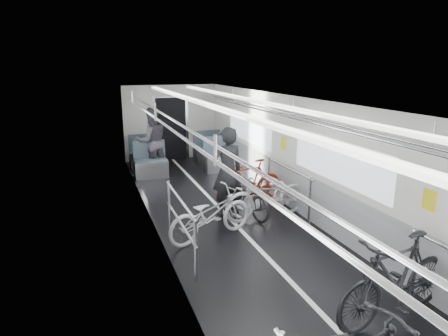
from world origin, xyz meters
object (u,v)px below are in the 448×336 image
object	(u,v)px
bike_aisle	(244,195)
person_seated	(152,141)
bike_right_near	(396,279)
bike_right_far	(249,182)
person_standing	(227,172)
bike_left_far	(211,214)
bike_right_mid	(267,195)

from	to	relation	value
bike_aisle	person_seated	size ratio (longest dim) A/B	0.86
bike_right_near	person_seated	bearing A→B (deg)	-176.33
bike_right_far	person_standing	xyz separation A→B (m)	(-0.69, -0.46, 0.42)
bike_right_near	person_standing	distance (m)	4.06
person_standing	bike_left_far	bearing A→B (deg)	50.93
bike_right_mid	person_standing	bearing A→B (deg)	-130.03
bike_aisle	person_standing	bearing A→B (deg)	149.08
bike_right_near	bike_right_mid	distance (m)	3.54
bike_aisle	person_standing	world-z (taller)	person_standing
bike_right_near	person_standing	size ratio (longest dim) A/B	1.00
bike_aisle	person_seated	bearing A→B (deg)	94.03
person_seated	bike_right_far	bearing A→B (deg)	108.54
bike_right_mid	bike_aisle	distance (m)	0.50
bike_right_far	person_seated	xyz separation A→B (m)	(-1.61, 3.21, 0.45)
bike_left_far	bike_right_mid	distance (m)	1.47
bike_left_far	person_seated	xyz separation A→B (m)	(-0.26, 4.66, 0.49)
person_seated	bike_right_mid	bearing A→B (deg)	103.43
bike_right_far	bike_aisle	world-z (taller)	bike_right_far
bike_left_far	person_seated	distance (m)	4.69
person_standing	bike_aisle	bearing A→B (deg)	158.37
bike_right_mid	bike_right_far	bearing A→B (deg)	173.15
bike_right_far	person_standing	bearing A→B (deg)	-66.29
bike_left_far	bike_right_near	world-z (taller)	bike_right_near
person_seated	bike_aisle	bearing A→B (deg)	100.41
person_seated	bike_right_near	bearing A→B (deg)	93.94
bike_aisle	person_seated	world-z (taller)	person_seated
bike_right_mid	bike_right_far	xyz separation A→B (m)	(-0.01, 0.90, 0.01)
bike_right_far	person_seated	bearing A→B (deg)	-163.21
bike_left_far	bike_right_far	distance (m)	1.98
bike_left_far	bike_aisle	distance (m)	1.34
bike_right_near	person_seated	xyz separation A→B (m)	(-1.64, 7.65, 0.39)
person_standing	person_seated	bearing A→B (deg)	-81.09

